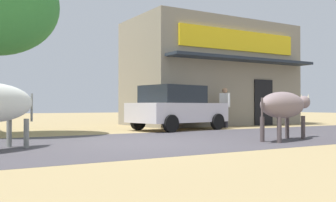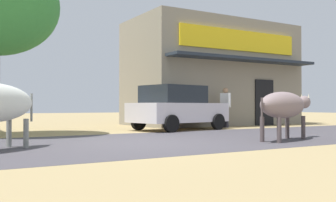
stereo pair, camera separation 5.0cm
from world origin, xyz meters
TOP-DOWN VIEW (x-y plane):
  - ground at (0.00, 0.00)m, footprint 80.00×80.00m
  - asphalt_road at (0.00, 0.00)m, footprint 72.00×5.72m
  - storefront_right_club at (7.46, 6.67)m, footprint 7.96×5.05m
  - parked_hatchback_car at (3.59, 3.65)m, footprint 3.90×2.52m
  - cow_far_dark at (3.69, -1.51)m, footprint 2.77×1.32m
  - pedestrian_by_shop at (6.14, 3.97)m, footprint 0.46×0.61m

SIDE VIEW (x-z plane):
  - ground at x=0.00m, z-range 0.00..0.00m
  - asphalt_road at x=0.00m, z-range 0.00..0.00m
  - parked_hatchback_car at x=3.59m, z-range 0.02..1.66m
  - cow_far_dark at x=3.69m, z-range 0.28..1.54m
  - pedestrian_by_shop at x=6.14m, z-range 0.14..1.78m
  - storefront_right_club at x=7.46m, z-range 0.01..4.86m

